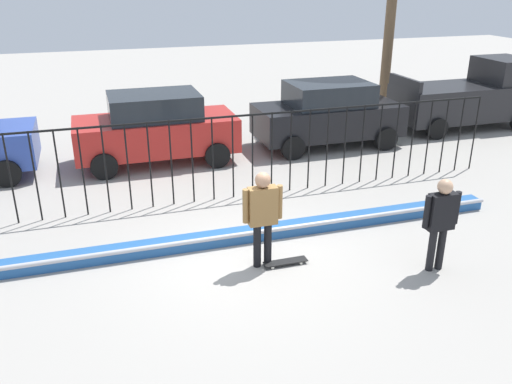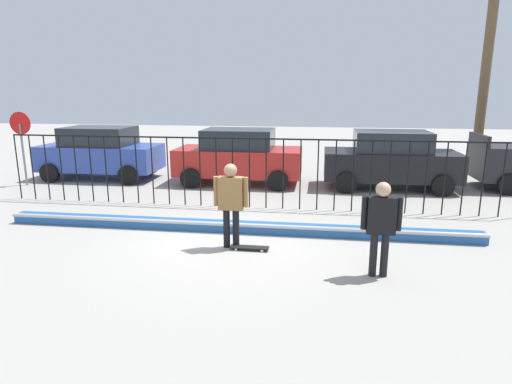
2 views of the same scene
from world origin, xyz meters
name	(u,v)px [view 1 (image 1 of 2)]	position (x,y,z in m)	size (l,w,h in m)	color
ground_plane	(251,259)	(0.00, 0.00, 0.00)	(60.00, 60.00, 0.00)	#9E9991
bowl_coping_ledge	(240,235)	(0.00, 0.73, 0.12)	(11.00, 0.40, 0.27)	#235699
perimeter_fence	(213,150)	(0.00, 2.90, 1.18)	(14.04, 0.04, 1.95)	black
skateboarder	(263,211)	(0.13, -0.29, 1.06)	(0.72, 0.27, 1.77)	black
skateboard	(286,262)	(0.53, -0.40, 0.06)	(0.80, 0.20, 0.07)	black
camera_operator	(441,217)	(2.98, -1.33, 1.02)	(0.69, 0.26, 1.70)	black
parked_car_red	(156,128)	(-0.87, 5.96, 0.97)	(4.30, 2.12, 1.90)	#B2231E
parked_car_black	(328,114)	(4.22, 5.97, 0.97)	(4.30, 2.12, 1.90)	black
pickup_truck	(470,96)	(9.60, 6.45, 1.04)	(4.70, 2.12, 2.24)	black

